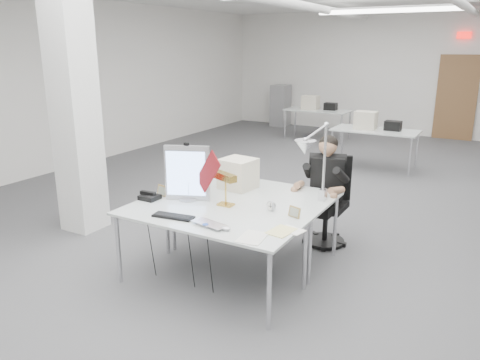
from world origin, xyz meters
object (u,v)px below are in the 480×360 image
(beige_monitor, at_px, (238,174))
(monitor, at_px, (187,173))
(desk_main, at_px, (209,216))
(office_chair, at_px, (326,200))
(architect_lamp, at_px, (316,166))
(laptop, at_px, (205,226))
(seated_person, at_px, (327,173))
(desk_phone, at_px, (150,197))
(bankers_lamp, at_px, (226,190))

(beige_monitor, bearing_deg, monitor, -104.51)
(desk_main, bearing_deg, office_chair, 67.91)
(architect_lamp, bearing_deg, beige_monitor, 149.55)
(laptop, height_order, beige_monitor, beige_monitor)
(office_chair, xyz_separation_m, architect_lamp, (0.16, -0.84, 0.63))
(office_chair, relative_size, seated_person, 1.14)
(seated_person, relative_size, desk_phone, 5.09)
(desk_main, xyz_separation_m, seated_person, (0.63, 1.51, 0.16))
(monitor, height_order, architect_lamp, architect_lamp)
(architect_lamp, bearing_deg, office_chair, 80.68)
(monitor, bearing_deg, architect_lamp, -2.78)
(desk_main, height_order, architect_lamp, architect_lamp)
(seated_person, distance_m, architect_lamp, 0.86)
(seated_person, height_order, desk_phone, seated_person)
(desk_phone, xyz_separation_m, beige_monitor, (0.61, 0.82, 0.15))
(beige_monitor, bearing_deg, architect_lamp, -3.60)
(office_chair, distance_m, laptop, 1.92)
(seated_person, height_order, bankers_lamp, seated_person)
(architect_lamp, bearing_deg, desk_phone, -178.13)
(desk_main, bearing_deg, beige_monitor, 102.52)
(seated_person, distance_m, laptop, 1.86)
(office_chair, xyz_separation_m, monitor, (-1.08, -1.28, 0.49))
(desk_phone, distance_m, architect_lamp, 1.76)
(beige_monitor, bearing_deg, laptop, -66.73)
(laptop, distance_m, desk_phone, 1.02)
(seated_person, xyz_separation_m, laptop, (-0.49, -1.79, -0.13))
(bankers_lamp, relative_size, desk_phone, 1.75)
(laptop, bearing_deg, seated_person, 85.81)
(desk_main, relative_size, bankers_lamp, 5.37)
(office_chair, distance_m, monitor, 1.75)
(bankers_lamp, bearing_deg, monitor, -151.55)
(beige_monitor, bearing_deg, bankers_lamp, -64.78)
(desk_main, bearing_deg, monitor, 148.61)
(beige_monitor, xyz_separation_m, architect_lamp, (0.99, -0.19, 0.26))
(office_chair, relative_size, monitor, 1.91)
(desk_main, bearing_deg, laptop, -62.98)
(desk_main, xyz_separation_m, desk_phone, (-0.81, 0.08, 0.04))
(desk_main, relative_size, seated_person, 1.85)
(monitor, xyz_separation_m, desk_phone, (-0.36, -0.19, -0.27))
(desk_phone, bearing_deg, desk_main, -5.24)
(office_chair, distance_m, desk_phone, 2.07)
(monitor, relative_size, architect_lamp, 0.68)
(office_chair, bearing_deg, desk_phone, -154.02)
(desk_main, height_order, monitor, monitor)
(office_chair, height_order, seated_person, seated_person)
(desk_phone, height_order, architect_lamp, architect_lamp)
(beige_monitor, bearing_deg, desk_main, -70.45)
(office_chair, relative_size, beige_monitor, 3.09)
(bankers_lamp, height_order, beige_monitor, beige_monitor)
(seated_person, height_order, laptop, seated_person)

